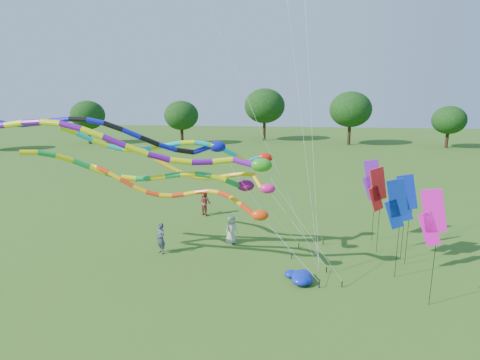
# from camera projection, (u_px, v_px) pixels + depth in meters

# --- Properties ---
(ground) EXTENTS (160.00, 160.00, 0.00)m
(ground) POSITION_uv_depth(u_px,v_px,m) (264.00, 320.00, 16.01)
(ground) COLOR #2D5B18
(ground) RESTS_ON ground
(tree_ring) EXTENTS (116.99, 115.26, 9.70)m
(tree_ring) POSITION_uv_depth(u_px,v_px,m) (338.00, 171.00, 16.01)
(tree_ring) COLOR #382314
(tree_ring) RESTS_ON ground
(tube_kite_red) EXTENTS (11.91, 2.66, 5.64)m
(tube_kite_red) POSITION_uv_depth(u_px,v_px,m) (195.00, 196.00, 19.94)
(tube_kite_red) COLOR black
(tube_kite_red) RESTS_ON ground
(tube_kite_orange) EXTENTS (12.22, 3.76, 6.31)m
(tube_kite_orange) POSITION_uv_depth(u_px,v_px,m) (206.00, 172.00, 21.71)
(tube_kite_orange) COLOR black
(tube_kite_orange) RESTS_ON ground
(tube_kite_purple) EXTENTS (16.81, 1.42, 8.34)m
(tube_kite_purple) POSITION_uv_depth(u_px,v_px,m) (147.00, 148.00, 17.68)
(tube_kite_purple) COLOR black
(tube_kite_purple) RESTS_ON ground
(tube_kite_blue) EXTENTS (15.63, 2.14, 8.37)m
(tube_kite_blue) POSITION_uv_depth(u_px,v_px,m) (125.00, 135.00, 19.73)
(tube_kite_blue) COLOR black
(tube_kite_blue) RESTS_ON ground
(tube_kite_cyan) EXTENTS (12.84, 4.51, 7.75)m
(tube_kite_cyan) POSITION_uv_depth(u_px,v_px,m) (196.00, 150.00, 20.43)
(tube_kite_cyan) COLOR black
(tube_kite_cyan) RESTS_ON ground
(tube_kite_green) EXTENTS (13.72, 3.69, 6.61)m
(tube_kite_green) POSITION_uv_depth(u_px,v_px,m) (170.00, 176.00, 21.16)
(tube_kite_green) COLOR black
(tube_kite_green) RESTS_ON ground
(banner_pole_magenta_b) EXTENTS (1.12, 0.46, 5.13)m
(banner_pole_magenta_b) POSITION_uv_depth(u_px,v_px,m) (432.00, 218.00, 16.34)
(banner_pole_magenta_b) COLOR black
(banner_pole_magenta_b) RESTS_ON ground
(banner_pole_green) EXTENTS (1.10, 0.53, 4.45)m
(banner_pole_green) POSITION_uv_depth(u_px,v_px,m) (401.00, 202.00, 20.99)
(banner_pole_green) COLOR black
(banner_pole_green) RESTS_ON ground
(banner_pole_blue_b) EXTENTS (1.16, 0.23, 4.86)m
(banner_pole_blue_b) POSITION_uv_depth(u_px,v_px,m) (406.00, 198.00, 20.22)
(banner_pole_blue_b) COLOR black
(banner_pole_blue_b) RESTS_ON ground
(banner_pole_red) EXTENTS (1.11, 0.50, 4.92)m
(banner_pole_red) POSITION_uv_depth(u_px,v_px,m) (377.00, 190.00, 21.62)
(banner_pole_red) COLOR black
(banner_pole_red) RESTS_ON ground
(banner_pole_violet) EXTENTS (1.11, 0.49, 4.99)m
(banner_pole_violet) POSITION_uv_depth(u_px,v_px,m) (372.00, 180.00, 23.54)
(banner_pole_violet) COLOR black
(banner_pole_violet) RESTS_ON ground
(banner_pole_blue_a) EXTENTS (1.16, 0.19, 4.99)m
(banner_pole_blue_a) POSITION_uv_depth(u_px,v_px,m) (396.00, 204.00, 18.73)
(banner_pole_blue_a) COLOR black
(banner_pole_blue_a) RESTS_ON ground
(blue_nylon_heap) EXTENTS (1.79, 1.70, 0.57)m
(blue_nylon_heap) POSITION_uv_depth(u_px,v_px,m) (294.00, 276.00, 19.10)
(blue_nylon_heap) COLOR #0D23AE
(blue_nylon_heap) RESTS_ON ground
(person_a) EXTENTS (0.98, 1.02, 1.76)m
(person_a) POSITION_uv_depth(u_px,v_px,m) (231.00, 229.00, 23.60)
(person_a) COLOR beige
(person_a) RESTS_ON ground
(person_b) EXTENTS (0.75, 0.74, 1.75)m
(person_b) POSITION_uv_depth(u_px,v_px,m) (161.00, 238.00, 22.20)
(person_b) COLOR #3E4157
(person_b) RESTS_ON ground
(person_c) EXTENTS (1.13, 1.14, 1.86)m
(person_c) POSITION_uv_depth(u_px,v_px,m) (205.00, 202.00, 28.93)
(person_c) COLOR brown
(person_c) RESTS_ON ground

